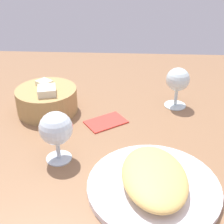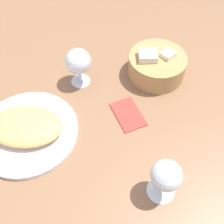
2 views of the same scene
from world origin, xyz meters
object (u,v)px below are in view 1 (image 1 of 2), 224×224
(bread_basket, at_px, (47,100))
(wine_glass_far, at_px, (56,130))
(folded_napkin, at_px, (106,121))
(plate, at_px, (153,186))
(wine_glass_near, at_px, (178,81))

(bread_basket, height_order, wine_glass_far, wine_glass_far)
(bread_basket, distance_m, wine_glass_far, 0.24)
(bread_basket, distance_m, folded_napkin, 0.19)
(plate, relative_size, folded_napkin, 2.49)
(bread_basket, relative_size, folded_napkin, 1.61)
(folded_napkin, bearing_deg, plate, 79.52)
(bread_basket, relative_size, wine_glass_near, 1.43)
(wine_glass_near, relative_size, wine_glass_far, 1.00)
(wine_glass_far, bearing_deg, wine_glass_near, -47.44)
(wine_glass_far, xyz_separation_m, folded_napkin, (0.17, -0.10, -0.08))
(wine_glass_near, distance_m, wine_glass_far, 0.41)
(wine_glass_near, relative_size, folded_napkin, 1.13)
(plate, bearing_deg, bread_basket, 43.21)
(bread_basket, distance_m, wine_glass_near, 0.39)
(bread_basket, bearing_deg, folded_napkin, -107.89)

